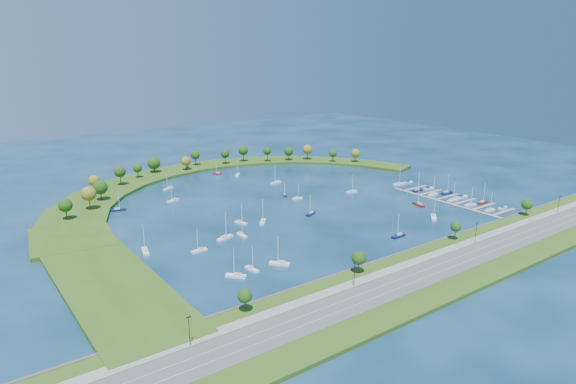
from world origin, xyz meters
TOP-DOWN VIEW (x-y plane):
  - ground at (0.00, 0.00)m, footprint 700.00×700.00m
  - south_shoreline at (0.03, -122.88)m, footprint 420.00×43.10m
  - breakwater at (-46.33, 48.72)m, footprint 286.74×247.64m
  - breakwater_trees at (-17.81, 86.82)m, footprint 239.79×91.62m
  - harbor_tower at (-13.64, 115.40)m, footprint 2.60×2.60m
  - dock_system at (85.30, -61.00)m, footprint 24.28×82.00m
  - moored_boat_0 at (-92.41, 42.10)m, footprint 8.64×4.19m
  - moored_boat_1 at (47.20, -9.49)m, footprint 8.39×2.73m
  - moored_boat_2 at (-64.00, -36.14)m, footprint 9.86×5.38m
  - moored_boat_3 at (-59.73, -78.08)m, footprint 7.89×8.59m
  - moored_boat_4 at (-54.91, -37.29)m, footprint 2.45×7.93m
  - moored_boat_5 at (9.62, 77.07)m, footprint 7.25×8.00m
  - moored_boat_6 at (8.90, -85.34)m, footprint 8.65×2.79m
  - moored_boat_7 at (-34.78, -26.15)m, footprint 7.67×8.43m
  - moored_boat_8 at (-45.38, -20.50)m, footprint 4.42×8.18m
  - moored_boat_9 at (-81.66, -43.26)m, footprint 7.91×2.52m
  - moored_boat_10 at (59.98, -55.77)m, footprint 4.67×9.50m
  - moored_boat_11 at (47.74, -76.58)m, footprint 9.12×8.71m
  - moored_boat_12 at (-58.20, 41.56)m, footprint 8.79×4.86m
  - moored_boat_13 at (-4.70, -30.78)m, footprint 8.39×5.28m
  - moored_boat_14 at (8.26, -0.66)m, footprint 7.33×3.35m
  - moored_boat_15 at (19.98, 40.43)m, footprint 8.83×3.54m
  - moored_boat_16 at (-49.29, 70.32)m, footprint 8.38×5.76m
  - moored_boat_17 at (-102.67, -29.28)m, footprint 4.75×9.71m
  - moored_boat_18 at (-0.94, 89.96)m, footprint 6.31×6.16m
  - moored_boat_19 at (6.15, 10.52)m, footprint 4.45×6.67m
  - moored_boat_20 at (-72.74, -75.61)m, footprint 3.12×7.80m
  - moored_boat_21 at (-81.65, -77.60)m, footprint 7.71×8.25m
  - docked_boat_0 at (85.53, -87.46)m, footprint 7.69×2.48m
  - docked_boat_1 at (95.99, -89.61)m, footprint 7.88×2.68m
  - docked_boat_2 at (85.52, -74.35)m, footprint 8.25×3.59m
  - docked_boat_3 at (96.01, -75.96)m, footprint 8.93×3.15m
  - docked_boat_4 at (85.51, -61.71)m, footprint 8.74×2.89m
  - docked_boat_5 at (95.96, -60.61)m, footprint 9.63×3.65m
  - docked_boat_6 at (85.51, -46.24)m, footprint 8.95×3.40m
  - docked_boat_7 at (96.00, -49.24)m, footprint 9.37×3.24m
  - docked_boat_8 at (85.51, -33.44)m, footprint 8.94×2.93m
  - docked_boat_9 at (95.98, -34.17)m, footprint 8.82×3.46m
  - docked_boat_10 at (87.91, -14.46)m, footprint 9.04×3.54m
  - docked_boat_11 at (97.88, -14.68)m, footprint 8.08×2.51m

SIDE VIEW (x-z plane):
  - ground at x=0.00m, z-range 0.00..0.00m
  - dock_system at x=85.30m, z-range -0.45..1.15m
  - docked_boat_1 at x=95.99m, z-range -0.21..1.37m
  - docked_boat_11 at x=97.88m, z-range -0.22..1.42m
  - docked_boat_9 at x=95.98m, z-range -0.23..1.52m
  - docked_boat_5 at x=95.96m, z-range -0.25..1.66m
  - moored_boat_19 at x=6.15m, z-range -3.94..5.64m
  - moored_boat_18 at x=-0.94m, z-range -4.21..5.92m
  - moored_boat_14 at x=8.26m, z-range -4.34..6.06m
  - moored_boat_20 at x=-72.74m, z-range -4.69..6.46m
  - docked_boat_0 at x=85.53m, z-range -4.70..6.47m
  - moored_boat_9 at x=-81.66m, z-range -4.86..6.65m
  - moored_boat_4 at x=-54.91m, z-range -4.89..6.68m
  - moored_boat_8 at x=-45.38m, z-range -4.90..6.68m
  - docked_boat_2 at x=85.52m, z-range -4.97..6.76m
  - moored_boat_13 at x=-4.70m, z-range -5.08..6.89m
  - moored_boat_16 at x=-49.29m, z-range -5.14..6.95m
  - moored_boat_1 at x=47.20m, z-range -5.18..7.00m
  - moored_boat_0 at x=-92.41m, z-range -5.20..7.03m
  - moored_boat_5 at x=9.62m, z-range -5.29..7.13m
  - moored_boat_12 at x=-58.20m, z-range -5.31..7.14m
  - moored_boat_6 at x=8.90m, z-range -5.36..7.21m
  - moored_boat_15 at x=19.98m, z-range -5.39..7.24m
  - docked_boat_4 at x=85.51m, z-range -5.41..7.26m
  - docked_boat_6 at x=85.51m, z-range -5.49..7.35m
  - docked_boat_3 at x=96.01m, z-range -5.50..7.37m
  - docked_boat_10 at x=87.91m, z-range -5.54..7.40m
  - docked_boat_8 at x=85.51m, z-range -5.55..7.42m
  - moored_boat_21 at x=-81.65m, z-range -5.56..7.43m
  - moored_boat_7 at x=-34.78m, z-range -5.62..7.50m
  - moored_boat_3 at x=-59.73m, z-range -5.76..7.66m
  - moored_boat_10 at x=59.98m, z-range -5.78..7.68m
  - docked_boat_7 at x=96.00m, z-range -5.82..7.73m
  - moored_boat_17 at x=-102.67m, z-range -5.91..7.83m
  - moored_boat_2 at x=-64.00m, z-range -6.01..7.95m
  - moored_boat_11 at x=47.74m, z-range -6.26..8.23m
  - breakwater at x=-46.33m, z-range -0.01..1.99m
  - south_shoreline at x=0.03m, z-range -4.80..6.80m
  - harbor_tower at x=-13.64m, z-range 2.05..6.66m
  - breakwater_trees at x=-17.81m, z-range 3.24..17.23m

